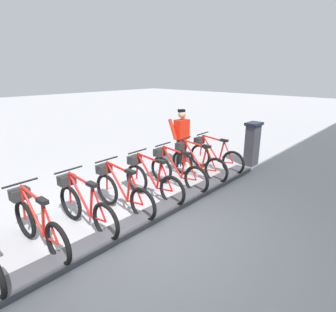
# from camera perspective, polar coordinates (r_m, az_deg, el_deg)

# --- Properties ---
(ground_plane) EXTENTS (60.00, 60.00, 0.00)m
(ground_plane) POSITION_cam_1_polar(r_m,az_deg,el_deg) (5.16, -6.89, -14.26)
(ground_plane) COLOR #A6A6A9
(dock_rail_base) EXTENTS (0.44, 8.12, 0.10)m
(dock_rail_base) POSITION_cam_1_polar(r_m,az_deg,el_deg) (5.13, -6.91, -13.78)
(dock_rail_base) COLOR #47474C
(dock_rail_base) RESTS_ON ground
(payment_kiosk) EXTENTS (0.36, 0.52, 1.28)m
(payment_kiosk) POSITION_cam_1_polar(r_m,az_deg,el_deg) (8.41, 17.07, 2.54)
(payment_kiosk) COLOR #38383D
(payment_kiosk) RESTS_ON ground
(bike_docked_0) EXTENTS (1.72, 0.54, 1.02)m
(bike_docked_0) POSITION_cam_1_polar(r_m,az_deg,el_deg) (7.78, 9.47, 0.11)
(bike_docked_0) COLOR black
(bike_docked_0) RESTS_ON ground
(bike_docked_1) EXTENTS (1.72, 0.54, 1.02)m
(bike_docked_1) POSITION_cam_1_polar(r_m,az_deg,el_deg) (7.14, 5.86, -1.30)
(bike_docked_1) COLOR black
(bike_docked_1) RESTS_ON ground
(bike_docked_2) EXTENTS (1.72, 0.54, 1.02)m
(bike_docked_2) POSITION_cam_1_polar(r_m,az_deg,el_deg) (6.54, 1.57, -2.97)
(bike_docked_2) COLOR black
(bike_docked_2) RESTS_ON ground
(bike_docked_3) EXTENTS (1.72, 0.54, 1.02)m
(bike_docked_3) POSITION_cam_1_polar(r_m,az_deg,el_deg) (5.99, -3.57, -4.94)
(bike_docked_3) COLOR black
(bike_docked_3) RESTS_ON ground
(bike_docked_4) EXTENTS (1.72, 0.54, 1.02)m
(bike_docked_4) POSITION_cam_1_polar(r_m,az_deg,el_deg) (5.51, -9.72, -7.22)
(bike_docked_4) COLOR black
(bike_docked_4) RESTS_ON ground
(bike_docked_5) EXTENTS (1.72, 0.54, 1.02)m
(bike_docked_5) POSITION_cam_1_polar(r_m,az_deg,el_deg) (5.11, -17.01, -9.80)
(bike_docked_5) COLOR black
(bike_docked_5) RESTS_ON ground
(bike_docked_6) EXTENTS (1.72, 0.54, 1.02)m
(bike_docked_6) POSITION_cam_1_polar(r_m,az_deg,el_deg) (4.81, -25.51, -12.55)
(bike_docked_6) COLOR black
(bike_docked_6) RESTS_ON ground
(worker_near_rack) EXTENTS (0.50, 0.65, 1.66)m
(worker_near_rack) POSITION_cam_1_polar(r_m,az_deg,el_deg) (7.90, 2.80, 4.18)
(worker_near_rack) COLOR white
(worker_near_rack) RESTS_ON ground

